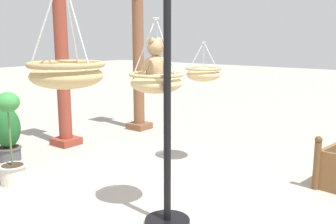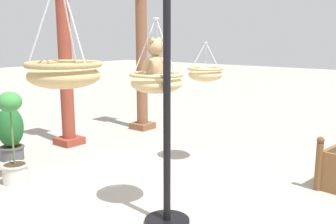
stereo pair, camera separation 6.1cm
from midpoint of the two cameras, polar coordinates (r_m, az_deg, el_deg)
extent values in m
plane|color=#A8A093|center=(4.00, 1.59, -15.39)|extent=(40.00, 40.00, 0.00)
cylinder|color=black|center=(3.51, 0.34, 1.35)|extent=(0.07, 0.07, 2.38)
cylinder|color=black|center=(3.88, 0.32, -15.97)|extent=(0.44, 0.44, 0.04)
ellipsoid|color=tan|center=(3.76, -1.28, 4.29)|extent=(0.51, 0.51, 0.19)
torus|color=tan|center=(3.75, -1.29, 5.62)|extent=(0.53, 0.53, 0.04)
ellipsoid|color=silver|center=(3.75, -1.29, 4.59)|extent=(0.45, 0.45, 0.16)
cylinder|color=#B7B7BC|center=(3.85, -1.02, 9.74)|extent=(0.22, 0.13, 0.54)
cylinder|color=#B7B7BC|center=(3.69, -3.03, 9.67)|extent=(0.22, 0.13, 0.54)
cylinder|color=#B7B7BC|center=(3.66, 0.13, 9.67)|extent=(0.01, 0.25, 0.54)
torus|color=#B7B7BC|center=(3.74, -1.33, 13.78)|extent=(0.06, 0.06, 0.01)
ellipsoid|color=tan|center=(3.75, -1.41, 6.61)|extent=(0.21, 0.18, 0.25)
sphere|color=tan|center=(3.74, -1.43, 9.60)|extent=(0.17, 0.17, 0.16)
ellipsoid|color=tan|center=(3.78, -2.16, 9.42)|extent=(0.07, 0.06, 0.05)
sphere|color=black|center=(3.79, -2.45, 9.47)|extent=(0.02, 0.02, 0.02)
sphere|color=tan|center=(3.69, -2.01, 10.60)|extent=(0.06, 0.06, 0.06)
sphere|color=tan|center=(3.78, -0.87, 10.62)|extent=(0.06, 0.06, 0.06)
ellipsoid|color=tan|center=(3.68, -2.85, 7.01)|extent=(0.07, 0.12, 0.16)
ellipsoid|color=tan|center=(3.85, -0.66, 7.20)|extent=(0.07, 0.12, 0.16)
ellipsoid|color=tan|center=(3.77, -3.04, 5.22)|extent=(0.08, 0.15, 0.08)
ellipsoid|color=tan|center=(3.86, -1.90, 5.36)|extent=(0.08, 0.15, 0.08)
ellipsoid|color=tan|center=(2.56, -14.57, 5.23)|extent=(0.47, 0.47, 0.16)
torus|color=tan|center=(2.56, -14.65, 6.89)|extent=(0.49, 0.49, 0.04)
cylinder|color=#B7B7BC|center=(2.65, -14.05, 13.23)|extent=(0.20, 0.12, 0.58)
cylinder|color=#B7B7BC|center=(2.54, -17.43, 13.17)|extent=(0.20, 0.12, 0.58)
cylinder|color=#B7B7BC|center=(2.47, -13.42, 13.45)|extent=(0.01, 0.23, 0.58)
ellipsoid|color=tan|center=(5.32, 5.91, 5.55)|extent=(0.47, 0.47, 0.19)
torus|color=tan|center=(5.31, 5.93, 6.46)|extent=(0.50, 0.50, 0.04)
ellipsoid|color=silver|center=(5.31, 5.91, 5.76)|extent=(0.41, 0.41, 0.15)
cylinder|color=#B7B7BC|center=(5.41, 6.01, 8.43)|extent=(0.20, 0.12, 0.36)
cylinder|color=#B7B7BC|center=(5.25, 4.91, 8.37)|extent=(0.20, 0.12, 0.36)
cylinder|color=#B7B7BC|center=(5.24, 6.98, 8.33)|extent=(0.01, 0.23, 0.36)
torus|color=#B7B7BC|center=(5.29, 6.00, 10.29)|extent=(0.06, 0.06, 0.01)
cylinder|color=brown|center=(6.50, -14.79, 7.11)|extent=(0.22, 0.22, 2.76)
cube|color=brown|center=(6.72, -14.24, -4.18)|extent=(0.39, 0.39, 0.12)
cylinder|color=brown|center=(7.44, -3.71, 8.01)|extent=(0.22, 0.22, 2.79)
cube|color=brown|center=(7.63, -3.59, -2.04)|extent=(0.39, 0.39, 0.12)
cylinder|color=brown|center=(4.89, 21.86, -7.57)|extent=(0.08, 0.08, 0.58)
sphere|color=brown|center=(4.80, 22.13, -3.93)|extent=(0.09, 0.09, 0.09)
cylinder|color=beige|center=(5.17, -21.48, -8.52)|extent=(0.30, 0.30, 0.24)
torus|color=#BCB7AE|center=(5.14, -21.56, -7.36)|extent=(0.34, 0.34, 0.03)
cylinder|color=#382819|center=(5.14, -21.56, -7.42)|extent=(0.27, 0.27, 0.03)
cylinder|color=#4C6B38|center=(5.04, -21.84, -3.63)|extent=(0.02, 0.02, 0.67)
ellipsoid|color=#38843D|center=(4.96, -22.21, 1.42)|extent=(0.29, 0.29, 0.24)
cylinder|color=#4C4C51|center=(6.15, -21.95, -5.69)|extent=(0.33, 0.33, 0.20)
torus|color=#444449|center=(6.12, -22.01, -4.89)|extent=(0.37, 0.37, 0.03)
cylinder|color=#382819|center=(6.13, -22.00, -4.93)|extent=(0.29, 0.29, 0.03)
ellipsoid|color=#1E5B28|center=(6.05, -22.22, -2.09)|extent=(0.38, 0.38, 0.59)
camera|label=1|loc=(0.03, -89.53, 0.09)|focal=40.90mm
camera|label=2|loc=(0.03, 90.47, -0.09)|focal=40.90mm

